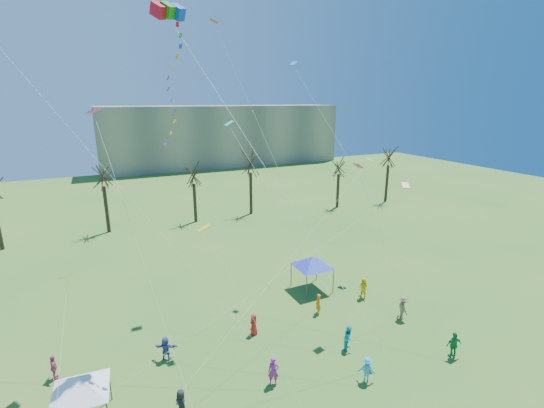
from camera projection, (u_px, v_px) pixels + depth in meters
name	position (u px, v px, depth m)	size (l,w,h in m)	color
distant_building	(223.00, 135.00, 97.94)	(60.00, 14.00, 15.00)	gray
bare_tree_row	(176.00, 177.00, 49.75)	(71.23, 8.80, 10.06)	black
big_box_kite	(178.00, 87.00, 20.77)	(4.89, 8.09, 24.84)	red
canopy_tent_white	(80.00, 384.00, 19.42)	(3.85, 3.85, 2.90)	#3F3F44
canopy_tent_blue	(312.00, 262.00, 33.55)	(4.21, 4.21, 3.16)	#3F3F44
festival_crowd	(280.00, 356.00, 23.97)	(25.04, 11.12, 1.85)	#BB3D17
small_kites_aloft	(233.00, 153.00, 25.62)	(30.36, 17.62, 32.88)	orange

